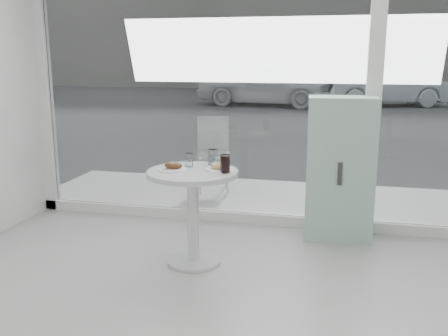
% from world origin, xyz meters
% --- Properties ---
extents(storefront, '(5.00, 0.14, 3.00)m').
position_xyz_m(storefront, '(0.07, 3.00, 1.71)').
color(storefront, white).
rests_on(storefront, ground).
extents(main_table, '(0.72, 0.72, 0.77)m').
position_xyz_m(main_table, '(-0.50, 1.90, 0.55)').
color(main_table, silver).
rests_on(main_table, ground).
extents(patio_deck, '(5.60, 1.60, 0.05)m').
position_xyz_m(patio_deck, '(0.00, 3.80, 0.03)').
color(patio_deck, silver).
rests_on(patio_deck, ground).
extents(street, '(40.00, 24.00, 0.00)m').
position_xyz_m(street, '(0.00, 16.00, -0.00)').
color(street, '#373737').
rests_on(street, ground).
extents(far_building, '(40.00, 2.00, 8.00)m').
position_xyz_m(far_building, '(0.00, 25.00, 4.00)').
color(far_building, gray).
rests_on(far_building, ground).
extents(mint_cabinet, '(0.62, 0.44, 1.30)m').
position_xyz_m(mint_cabinet, '(0.63, 2.78, 0.65)').
color(mint_cabinet, '#86AB98').
rests_on(mint_cabinet, ground).
extents(patio_chair, '(0.47, 0.47, 0.88)m').
position_xyz_m(patio_chair, '(-0.86, 4.02, 0.55)').
color(patio_chair, silver).
rests_on(patio_chair, patio_deck).
extents(car_white, '(4.73, 2.49, 1.54)m').
position_xyz_m(car_white, '(-1.88, 15.18, 0.77)').
color(car_white, silver).
rests_on(car_white, street).
extents(car_silver, '(4.35, 2.48, 1.36)m').
position_xyz_m(car_silver, '(2.11, 15.95, 0.68)').
color(car_silver, '#A8ABB0').
rests_on(car_silver, street).
extents(plate_fritter, '(0.22, 0.22, 0.07)m').
position_xyz_m(plate_fritter, '(-0.65, 1.88, 0.80)').
color(plate_fritter, white).
rests_on(plate_fritter, main_table).
extents(plate_donut, '(0.22, 0.22, 0.05)m').
position_xyz_m(plate_donut, '(-0.30, 1.97, 0.79)').
color(plate_donut, white).
rests_on(plate_donut, main_table).
extents(water_tumbler_a, '(0.07, 0.07, 0.11)m').
position_xyz_m(water_tumbler_a, '(-0.57, 2.04, 0.82)').
color(water_tumbler_a, white).
rests_on(water_tumbler_a, main_table).
extents(water_tumbler_b, '(0.08, 0.08, 0.13)m').
position_xyz_m(water_tumbler_b, '(-0.40, 2.16, 0.83)').
color(water_tumbler_b, white).
rests_on(water_tumbler_b, main_table).
extents(cola_glass, '(0.07, 0.07, 0.14)m').
position_xyz_m(cola_glass, '(-0.23, 1.89, 0.84)').
color(cola_glass, white).
rests_on(cola_glass, main_table).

